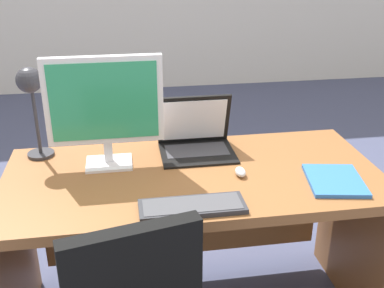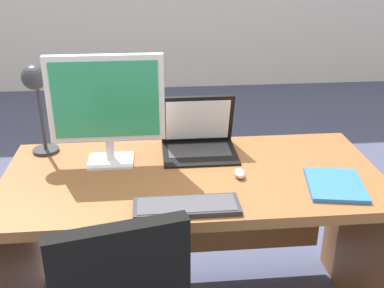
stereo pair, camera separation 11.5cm
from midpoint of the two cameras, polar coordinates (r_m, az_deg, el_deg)
ground at (r=3.67m, az=-4.51°, el=-3.41°), size 12.00×12.00×0.00m
desk at (r=2.13m, az=-1.58°, el=-8.06°), size 1.60×0.75×0.76m
monitor at (r=2.00m, az=-12.24°, el=4.71°), size 0.49×0.16×0.48m
laptop at (r=2.18m, az=-1.07°, el=1.24°), size 0.34×0.28×0.26m
keyboard at (r=1.74m, az=-1.88°, el=-7.65°), size 0.39×0.14×0.02m
mouse at (r=1.97m, az=4.27°, el=-3.44°), size 0.04×0.08×0.03m
desk_lamp at (r=2.15m, az=-20.49°, el=5.87°), size 0.12×0.14×0.42m
book at (r=1.99m, az=15.44°, el=-4.32°), size 0.26×0.30×0.02m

